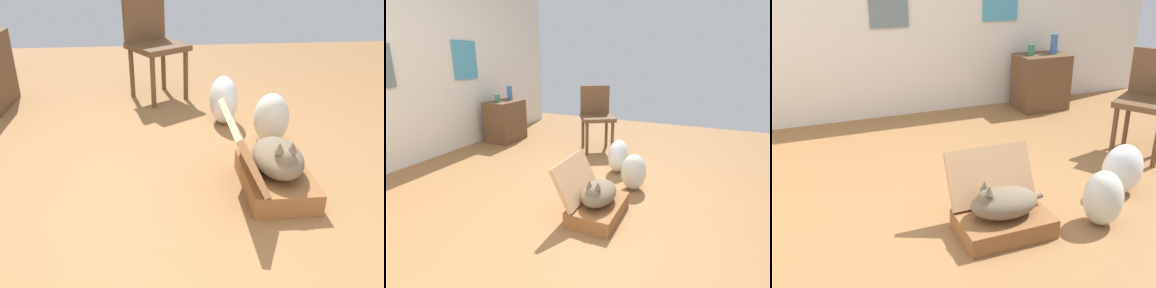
{
  "view_description": "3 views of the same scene",
  "coord_description": "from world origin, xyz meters",
  "views": [
    {
      "loc": [
        -2.05,
        0.31,
        1.32
      ],
      "look_at": [
        0.1,
        0.12,
        0.25
      ],
      "focal_mm": 37.83,
      "sensor_mm": 36.0,
      "label": 1
    },
    {
      "loc": [
        -2.1,
        -1.13,
        1.31
      ],
      "look_at": [
        0.3,
        -0.02,
        0.51
      ],
      "focal_mm": 26.78,
      "sensor_mm": 36.0,
      "label": 2
    },
    {
      "loc": [
        -1.14,
        -2.44,
        1.56
      ],
      "look_at": [
        -0.15,
        0.06,
        0.46
      ],
      "focal_mm": 40.42,
      "sensor_mm": 36.0,
      "label": 3
    }
  ],
  "objects": [
    {
      "name": "plastic_bag_clear",
      "position": [
        0.99,
        -0.22,
        0.19
      ],
      "size": [
        0.33,
        0.22,
        0.39
      ],
      "primitive_type": "ellipsoid",
      "color": "silver",
      "rests_on": "ground"
    },
    {
      "name": "vase_tall",
      "position": [
        1.38,
        1.86,
        0.7
      ],
      "size": [
        0.08,
        0.08,
        0.12
      ],
      "primitive_type": "cylinder",
      "color": "#2D7051",
      "rests_on": "side_table"
    },
    {
      "name": "suitcase_base",
      "position": [
        -0.05,
        -0.37,
        0.06
      ],
      "size": [
        0.58,
        0.38,
        0.13
      ],
      "primitive_type": "cube",
      "color": "brown",
      "rests_on": "ground"
    },
    {
      "name": "ground_plane",
      "position": [
        0.0,
        0.0,
        0.0
      ],
      "size": [
        7.68,
        7.68,
        0.0
      ],
      "primitive_type": "plane",
      "color": "olive",
      "rests_on": "ground"
    },
    {
      "name": "cat",
      "position": [
        -0.06,
        -0.37,
        0.22
      ],
      "size": [
        0.52,
        0.28,
        0.24
      ],
      "color": "brown",
      "rests_on": "suitcase_base"
    },
    {
      "name": "vase_short",
      "position": [
        1.67,
        1.84,
        0.75
      ],
      "size": [
        0.08,
        0.08,
        0.22
      ],
      "primitive_type": "cylinder",
      "color": "#38609E",
      "rests_on": "side_table"
    },
    {
      "name": "plastic_bag_white",
      "position": [
        0.59,
        -0.5,
        0.19
      ],
      "size": [
        0.26,
        0.25,
        0.38
      ],
      "primitive_type": "ellipsoid",
      "color": "silver",
      "rests_on": "ground"
    },
    {
      "name": "side_table",
      "position": [
        1.53,
        1.85,
        0.32
      ],
      "size": [
        0.58,
        0.42,
        0.64
      ],
      "primitive_type": "cube",
      "color": "brown",
      "rests_on": "ground"
    },
    {
      "name": "chair",
      "position": [
        1.68,
        0.33,
        0.52
      ],
      "size": [
        0.63,
        0.62,
        0.92
      ],
      "rotation": [
        0.0,
        0.0,
        -1.01
      ],
      "color": "brown",
      "rests_on": "ground"
    },
    {
      "name": "suitcase_lid",
      "position": [
        -0.05,
        -0.15,
        0.31
      ],
      "size": [
        0.58,
        0.2,
        0.36
      ],
      "primitive_type": "cube",
      "rotation": [
        1.1,
        0.0,
        0.0
      ],
      "color": "tan",
      "rests_on": "suitcase_base"
    }
  ]
}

